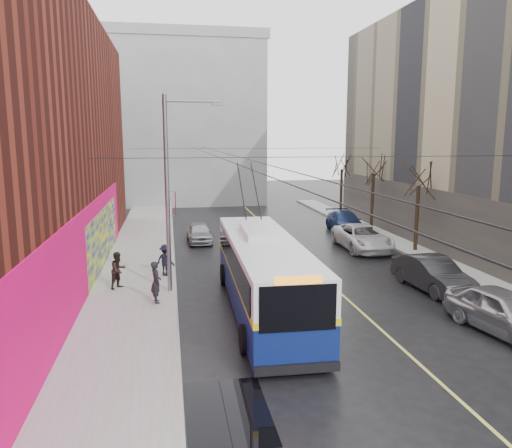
{
  "coord_description": "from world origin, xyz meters",
  "views": [
    {
      "loc": [
        -6.2,
        -12.57,
        7.13
      ],
      "look_at": [
        -1.97,
        11.68,
        2.86
      ],
      "focal_mm": 35.0,
      "sensor_mm": 36.0,
      "label": 1
    }
  ],
  "objects_px": {
    "trolleybus": "(264,273)",
    "parked_car_b": "(433,274)",
    "following_car": "(199,232)",
    "pedestrian_a": "(156,282)",
    "pedestrian_c": "(166,260)",
    "tree_near": "(419,173)",
    "tree_mid": "(374,163)",
    "parked_car_c": "(362,237)",
    "parked_car_a": "(505,312)",
    "streetlight_pole": "(171,189)",
    "tree_far": "(342,160)",
    "parked_car_d": "(345,222)",
    "pedestrian_b": "(118,270)"
  },
  "relations": [
    {
      "from": "tree_near",
      "to": "parked_car_d",
      "type": "xyz_separation_m",
      "value": [
        -2.0,
        7.31,
        -4.21
      ]
    },
    {
      "from": "parked_car_d",
      "to": "pedestrian_b",
      "type": "height_order",
      "value": "pedestrian_b"
    },
    {
      "from": "parked_car_a",
      "to": "pedestrian_c",
      "type": "height_order",
      "value": "pedestrian_c"
    },
    {
      "from": "tree_mid",
      "to": "pedestrian_c",
      "type": "relative_size",
      "value": 4.13
    },
    {
      "from": "tree_near",
      "to": "tree_mid",
      "type": "bearing_deg",
      "value": 90.0
    },
    {
      "from": "parked_car_b",
      "to": "pedestrian_a",
      "type": "xyz_separation_m",
      "value": [
        -12.79,
        -0.01,
        0.26
      ]
    },
    {
      "from": "parked_car_b",
      "to": "pedestrian_b",
      "type": "xyz_separation_m",
      "value": [
        -14.57,
        2.4,
        0.22
      ]
    },
    {
      "from": "tree_near",
      "to": "pedestrian_c",
      "type": "bearing_deg",
      "value": -167.82
    },
    {
      "from": "tree_near",
      "to": "tree_far",
      "type": "bearing_deg",
      "value": 90.0
    },
    {
      "from": "tree_far",
      "to": "trolleybus",
      "type": "relative_size",
      "value": 0.53
    },
    {
      "from": "parked_car_b",
      "to": "pedestrian_c",
      "type": "xyz_separation_m",
      "value": [
        -12.41,
        4.26,
        0.16
      ]
    },
    {
      "from": "trolleybus",
      "to": "pedestrian_a",
      "type": "height_order",
      "value": "trolleybus"
    },
    {
      "from": "parked_car_a",
      "to": "parked_car_d",
      "type": "relative_size",
      "value": 0.92
    },
    {
      "from": "streetlight_pole",
      "to": "parked_car_b",
      "type": "xyz_separation_m",
      "value": [
        12.05,
        -1.6,
        -4.05
      ]
    },
    {
      "from": "tree_mid",
      "to": "tree_far",
      "type": "xyz_separation_m",
      "value": [
        0.0,
        7.0,
        -0.11
      ]
    },
    {
      "from": "trolleybus",
      "to": "following_car",
      "type": "distance_m",
      "value": 14.55
    },
    {
      "from": "pedestrian_a",
      "to": "streetlight_pole",
      "type": "bearing_deg",
      "value": -36.22
    },
    {
      "from": "tree_near",
      "to": "pedestrian_a",
      "type": "relative_size",
      "value": 3.53
    },
    {
      "from": "tree_near",
      "to": "pedestrian_b",
      "type": "bearing_deg",
      "value": -163.59
    },
    {
      "from": "tree_far",
      "to": "pedestrian_b",
      "type": "height_order",
      "value": "tree_far"
    },
    {
      "from": "streetlight_pole",
      "to": "pedestrian_c",
      "type": "distance_m",
      "value": 4.72
    },
    {
      "from": "pedestrian_b",
      "to": "parked_car_b",
      "type": "bearing_deg",
      "value": -57.25
    },
    {
      "from": "parked_car_a",
      "to": "pedestrian_a",
      "type": "xyz_separation_m",
      "value": [
        -12.68,
        5.34,
        0.23
      ]
    },
    {
      "from": "streetlight_pole",
      "to": "parked_car_d",
      "type": "distance_m",
      "value": 19.14
    },
    {
      "from": "trolleybus",
      "to": "parked_car_c",
      "type": "distance_m",
      "value": 13.38
    },
    {
      "from": "tree_near",
      "to": "tree_far",
      "type": "relative_size",
      "value": 0.97
    },
    {
      "from": "streetlight_pole",
      "to": "parked_car_c",
      "type": "distance_m",
      "value": 14.73
    },
    {
      "from": "trolleybus",
      "to": "following_car",
      "type": "xyz_separation_m",
      "value": [
        -1.79,
        14.41,
        -0.95
      ]
    },
    {
      "from": "tree_far",
      "to": "parked_car_d",
      "type": "distance_m",
      "value": 8.24
    },
    {
      "from": "pedestrian_a",
      "to": "pedestrian_c",
      "type": "height_order",
      "value": "pedestrian_a"
    },
    {
      "from": "tree_mid",
      "to": "streetlight_pole",
      "type": "bearing_deg",
      "value": -139.35
    },
    {
      "from": "pedestrian_c",
      "to": "tree_near",
      "type": "bearing_deg",
      "value": -131.22
    },
    {
      "from": "parked_car_a",
      "to": "pedestrian_c",
      "type": "bearing_deg",
      "value": 132.33
    },
    {
      "from": "tree_mid",
      "to": "pedestrian_a",
      "type": "distance_m",
      "value": 21.98
    },
    {
      "from": "tree_near",
      "to": "parked_car_a",
      "type": "xyz_separation_m",
      "value": [
        -3.2,
        -12.95,
        -4.15
      ]
    },
    {
      "from": "parked_car_b",
      "to": "pedestrian_a",
      "type": "relative_size",
      "value": 2.67
    },
    {
      "from": "tree_mid",
      "to": "parked_car_c",
      "type": "distance_m",
      "value": 7.83
    },
    {
      "from": "pedestrian_a",
      "to": "pedestrian_c",
      "type": "distance_m",
      "value": 4.28
    },
    {
      "from": "trolleybus",
      "to": "parked_car_d",
      "type": "distance_m",
      "value": 18.9
    },
    {
      "from": "parked_car_b",
      "to": "parked_car_a",
      "type": "bearing_deg",
      "value": -95.81
    },
    {
      "from": "trolleybus",
      "to": "parked_car_b",
      "type": "height_order",
      "value": "trolleybus"
    },
    {
      "from": "parked_car_a",
      "to": "pedestrian_b",
      "type": "relative_size",
      "value": 2.79
    },
    {
      "from": "parked_car_a",
      "to": "parked_car_c",
      "type": "distance_m",
      "value": 14.26
    },
    {
      "from": "tree_mid",
      "to": "parked_car_a",
      "type": "distance_m",
      "value": 20.69
    },
    {
      "from": "pedestrian_c",
      "to": "following_car",
      "type": "bearing_deg",
      "value": -67.78
    },
    {
      "from": "tree_near",
      "to": "pedestrian_c",
      "type": "relative_size",
      "value": 3.96
    },
    {
      "from": "parked_car_d",
      "to": "pedestrian_b",
      "type": "relative_size",
      "value": 3.03
    },
    {
      "from": "trolleybus",
      "to": "pedestrian_c",
      "type": "relative_size",
      "value": 7.71
    },
    {
      "from": "parked_car_d",
      "to": "parked_car_b",
      "type": "bearing_deg",
      "value": -89.75
    },
    {
      "from": "tree_far",
      "to": "trolleybus",
      "type": "xyz_separation_m",
      "value": [
        -11.47,
        -23.02,
        -3.51
      ]
    }
  ]
}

